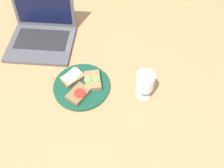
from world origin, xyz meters
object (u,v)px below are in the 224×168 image
at_px(sandwich_with_cucumber, 93,80).
at_px(sandwich_with_cheese, 73,77).
at_px(plate, 82,86).
at_px(laptop, 42,32).
at_px(sandwich_with_tomato, 78,94).
at_px(wine_glass, 145,83).

relative_size(sandwich_with_cucumber, sandwich_with_cheese, 1.00).
xyz_separation_m(plate, sandwich_with_cheese, (-0.04, 0.03, 0.02)).
height_order(sandwich_with_cucumber, laptop, laptop).
height_order(plate, sandwich_with_cucumber, sandwich_with_cucumber).
bearing_deg(sandwich_with_cucumber, laptop, 137.46).
height_order(sandwich_with_tomato, wine_glass, wine_glass).
bearing_deg(sandwich_with_tomato, plate, 85.92).
xyz_separation_m(sandwich_with_tomato, sandwich_with_cheese, (-0.04, 0.08, 0.00)).
bearing_deg(wine_glass, plate, 176.56).
bearing_deg(sandwich_with_cheese, laptop, 127.72).
distance_m(plate, sandwich_with_cheese, 0.05).
relative_size(sandwich_with_tomato, laptop, 0.37).
xyz_separation_m(sandwich_with_cheese, laptop, (-0.19, 0.25, 0.02)).
bearing_deg(laptop, sandwich_with_cucumber, -42.54).
distance_m(plate, wine_glass, 0.27).
height_order(sandwich_with_cucumber, sandwich_with_cheese, sandwich_with_cheese).
bearing_deg(plate, sandwich_with_tomato, -94.08).
xyz_separation_m(sandwich_with_tomato, sandwich_with_cucumber, (0.05, 0.07, 0.00)).
relative_size(sandwich_with_tomato, wine_glass, 0.86).
bearing_deg(sandwich_with_cucumber, sandwich_with_cheese, 175.09).
height_order(sandwich_with_tomato, laptop, laptop).
bearing_deg(sandwich_with_cucumber, sandwich_with_tomato, -124.40).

